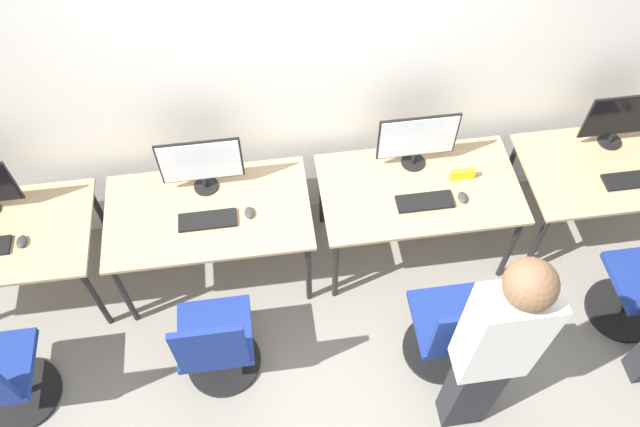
{
  "coord_description": "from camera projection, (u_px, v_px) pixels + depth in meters",
  "views": [
    {
      "loc": [
        -0.29,
        -1.97,
        3.89
      ],
      "look_at": [
        0.0,
        0.15,
        0.86
      ],
      "focal_mm": 35.0,
      "sensor_mm": 36.0,
      "label": 1
    }
  ],
  "objects": [
    {
      "name": "desk_left",
      "position": [
        209.0,
        217.0,
        3.96
      ],
      "size": [
        1.29,
        0.73,
        0.71
      ],
      "color": "tan",
      "rests_on": "ground_plane"
    },
    {
      "name": "mouse_right",
      "position": [
        463.0,
        197.0,
        3.95
      ],
      "size": [
        0.06,
        0.09,
        0.03
      ],
      "color": "#333333",
      "rests_on": "desk_right"
    },
    {
      "name": "wall_back",
      "position": [
        304.0,
        63.0,
        3.68
      ],
      "size": [
        12.0,
        0.05,
        2.8
      ],
      "color": "silver",
      "rests_on": "ground_plane"
    },
    {
      "name": "monitor_right",
      "position": [
        417.0,
        139.0,
        3.95
      ],
      "size": [
        0.51,
        0.16,
        0.42
      ],
      "color": "black",
      "rests_on": "desk_right"
    },
    {
      "name": "keyboard_right",
      "position": [
        425.0,
        202.0,
        3.94
      ],
      "size": [
        0.36,
        0.13,
        0.02
      ],
      "color": "black",
      "rests_on": "desk_right"
    },
    {
      "name": "ground_plane",
      "position": [
        323.0,
        302.0,
        4.33
      ],
      "size": [
        20.0,
        20.0,
        0.0
      ],
      "primitive_type": "plane",
      "color": "gray"
    },
    {
      "name": "monitor_left",
      "position": [
        201.0,
        163.0,
        3.83
      ],
      "size": [
        0.51,
        0.16,
        0.42
      ],
      "color": "black",
      "rests_on": "desk_left"
    },
    {
      "name": "mouse_left",
      "position": [
        249.0,
        213.0,
        3.88
      ],
      "size": [
        0.06,
        0.09,
        0.03
      ],
      "color": "#333333",
      "rests_on": "desk_left"
    },
    {
      "name": "office_chair_right",
      "position": [
        450.0,
        333.0,
        3.79
      ],
      "size": [
        0.48,
        0.48,
        0.91
      ],
      "color": "black",
      "rests_on": "ground_plane"
    },
    {
      "name": "person_right",
      "position": [
        493.0,
        350.0,
        3.09
      ],
      "size": [
        0.36,
        0.23,
        1.76
      ],
      "color": "#232328",
      "rests_on": "ground_plane"
    },
    {
      "name": "keyboard_left",
      "position": [
        208.0,
        220.0,
        3.86
      ],
      "size": [
        0.36,
        0.13,
        0.02
      ],
      "color": "black",
      "rests_on": "desk_left"
    },
    {
      "name": "office_chair_left",
      "position": [
        217.0,
        346.0,
        3.74
      ],
      "size": [
        0.48,
        0.48,
        0.91
      ],
      "color": "black",
      "rests_on": "ground_plane"
    },
    {
      "name": "mouse_far_left",
      "position": [
        22.0,
        242.0,
        3.76
      ],
      "size": [
        0.06,
        0.09,
        0.03
      ],
      "color": "#333333",
      "rests_on": "desk_far_left"
    },
    {
      "name": "desk_far_right",
      "position": [
        618.0,
        172.0,
        4.18
      ],
      "size": [
        1.29,
        0.73,
        0.71
      ],
      "color": "tan",
      "rests_on": "ground_plane"
    },
    {
      "name": "desk_right",
      "position": [
        419.0,
        194.0,
        4.07
      ],
      "size": [
        1.29,
        0.73,
        0.71
      ],
      "color": "tan",
      "rests_on": "ground_plane"
    },
    {
      "name": "monitor_far_right",
      "position": [
        622.0,
        118.0,
        4.05
      ],
      "size": [
        0.51,
        0.16,
        0.42
      ],
      "color": "black",
      "rests_on": "desk_far_right"
    },
    {
      "name": "keyboard_far_right",
      "position": [
        631.0,
        180.0,
        4.04
      ],
      "size": [
        0.36,
        0.13,
        0.02
      ],
      "color": "black",
      "rests_on": "desk_far_right"
    },
    {
      "name": "placard_right",
      "position": [
        463.0,
        175.0,
        4.03
      ],
      "size": [
        0.16,
        0.03,
        0.08
      ],
      "color": "yellow",
      "rests_on": "desk_right"
    }
  ]
}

